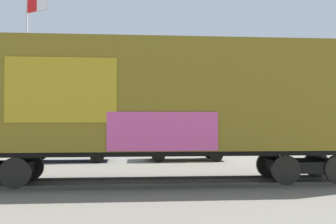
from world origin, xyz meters
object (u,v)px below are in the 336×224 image
flagpole (30,52)px  parked_car_tan (185,142)px  parked_car_blue (66,144)px  freight_car (153,99)px

flagpole → parked_car_tan: flagpole is taller
parked_car_tan → flagpole: bearing=153.1°
flagpole → parked_car_blue: bearing=-57.0°
flagpole → parked_car_blue: flagpole is taller
freight_car → parked_car_blue: size_ratio=3.17×
parked_car_blue → parked_car_tan: (5.85, -0.18, 0.06)m
flagpole → parked_car_tan: bearing=-26.9°
parked_car_blue → flagpole: bearing=123.0°
freight_car → flagpole: bearing=120.6°
parked_car_tan → parked_car_blue: bearing=178.3°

